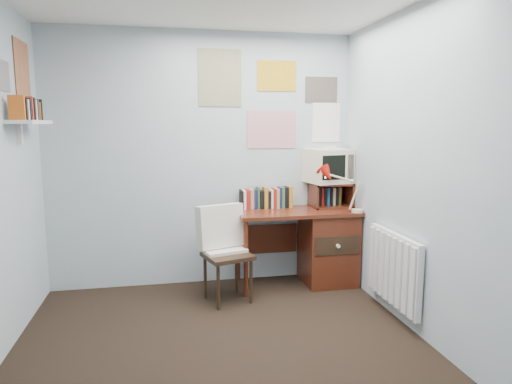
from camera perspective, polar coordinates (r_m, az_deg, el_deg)
ground at (r=3.24m, az=-3.44°, el=-21.24°), size 3.50×3.50×0.00m
back_wall at (r=4.57m, az=-6.67°, el=3.98°), size 3.00×0.02×2.50m
right_wall at (r=3.38m, az=22.44°, el=1.82°), size 0.02×3.50×2.50m
desk at (r=4.69m, az=8.30°, el=-6.40°), size 1.20×0.55×0.76m
desk_chair at (r=4.17m, az=-3.57°, el=-7.98°), size 0.53×0.52×0.85m
desk_lamp at (r=4.48m, az=12.63°, el=0.03°), size 0.31×0.27×0.40m
tv_riser at (r=4.74m, az=9.32°, el=-0.35°), size 0.40×0.30×0.25m
crt_tv at (r=4.71m, az=9.01°, el=3.44°), size 0.46×0.44×0.38m
book_row at (r=4.62m, az=1.69°, el=-0.65°), size 0.60×0.14×0.22m
radiator at (r=3.99m, az=16.83°, el=-9.16°), size 0.09×0.80×0.60m
wall_shelf at (r=4.02m, az=-26.43°, el=7.83°), size 0.20×0.62×0.24m
posters_back at (r=4.66m, az=1.99°, el=11.51°), size 1.20×0.01×0.90m
posters_left at (r=4.06m, az=-28.11°, el=13.10°), size 0.01×0.70×0.60m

